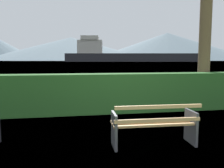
# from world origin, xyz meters

# --- Properties ---
(ground_plane) EXTENTS (1400.00, 1400.00, 0.00)m
(ground_plane) POSITION_xyz_m (0.00, 0.00, 0.00)
(ground_plane) COLOR #567A38
(water_surface) EXTENTS (620.00, 620.00, 0.00)m
(water_surface) POSITION_xyz_m (0.00, 308.52, 0.00)
(water_surface) COLOR #7A99A8
(water_surface) RESTS_ON ground_plane
(park_bench) EXTENTS (1.68, 0.62, 0.87)m
(park_bench) POSITION_xyz_m (-0.00, -0.06, 0.42)
(park_bench) COLOR tan
(park_bench) RESTS_ON ground_plane
(hedge_row) EXTENTS (12.60, 0.78, 1.25)m
(hedge_row) POSITION_xyz_m (0.00, 3.06, 0.62)
(hedge_row) COLOR #285B23
(hedge_row) RESTS_ON ground_plane
(cargo_ship_large) EXTENTS (118.89, 36.93, 22.37)m
(cargo_ship_large) POSITION_xyz_m (43.83, 197.37, 6.25)
(cargo_ship_large) COLOR #232328
(cargo_ship_large) RESTS_ON water_surface
(distant_hills) EXTENTS (784.94, 449.59, 74.49)m
(distant_hills) POSITION_xyz_m (63.29, 578.84, 33.12)
(distant_hills) COLOR slate
(distant_hills) RESTS_ON ground_plane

